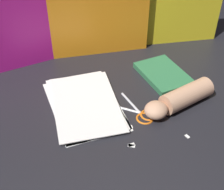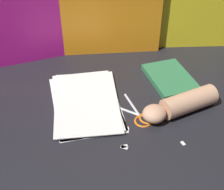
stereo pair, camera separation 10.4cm
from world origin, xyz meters
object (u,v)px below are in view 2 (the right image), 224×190
object	(u,v)px
hand_forearm	(181,104)
scissors	(140,115)
paper_stack	(86,102)
book_closed	(170,78)

from	to	relation	value
hand_forearm	scissors	bearing A→B (deg)	175.85
paper_stack	book_closed	xyz separation A→B (m)	(0.34, 0.07, 0.00)
paper_stack	book_closed	distance (m)	0.34
paper_stack	hand_forearm	xyz separation A→B (m)	(0.30, -0.12, 0.03)
book_closed	scissors	xyz separation A→B (m)	(-0.17, -0.17, -0.01)
scissors	paper_stack	bearing A→B (deg)	147.89
book_closed	hand_forearm	world-z (taller)	hand_forearm
scissors	hand_forearm	bearing A→B (deg)	-4.15
scissors	hand_forearm	distance (m)	0.14
paper_stack	hand_forearm	distance (m)	0.33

